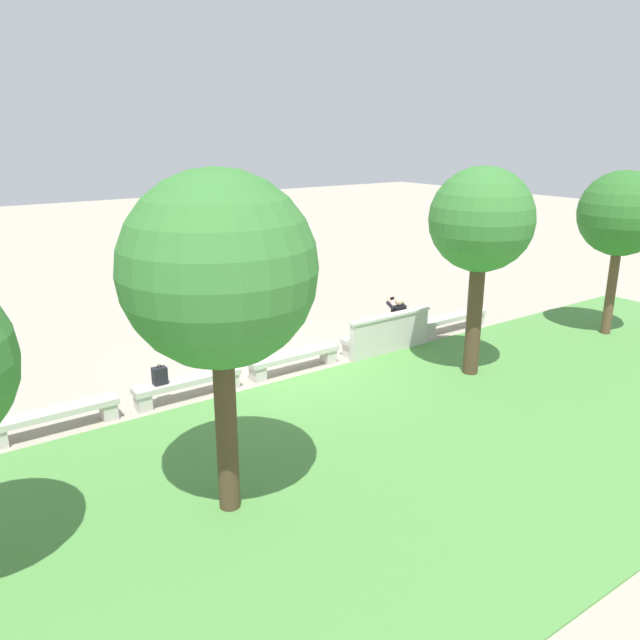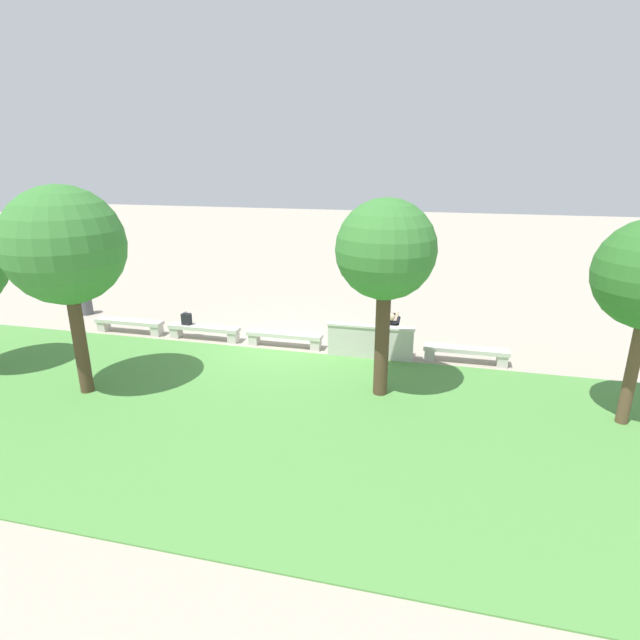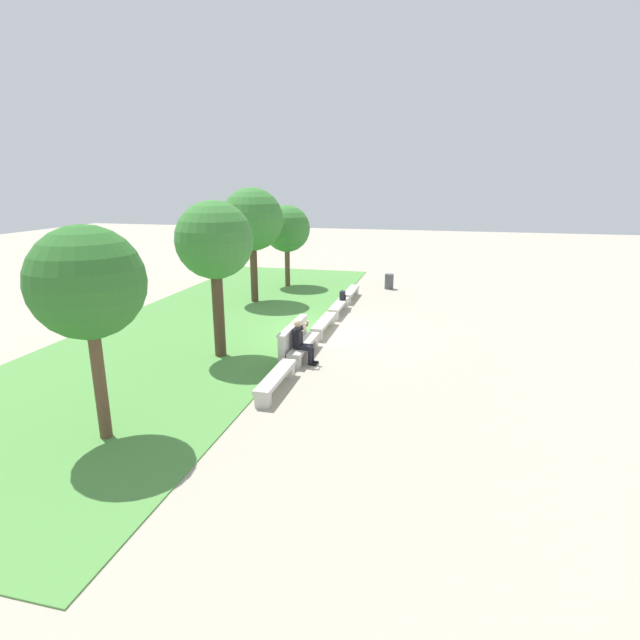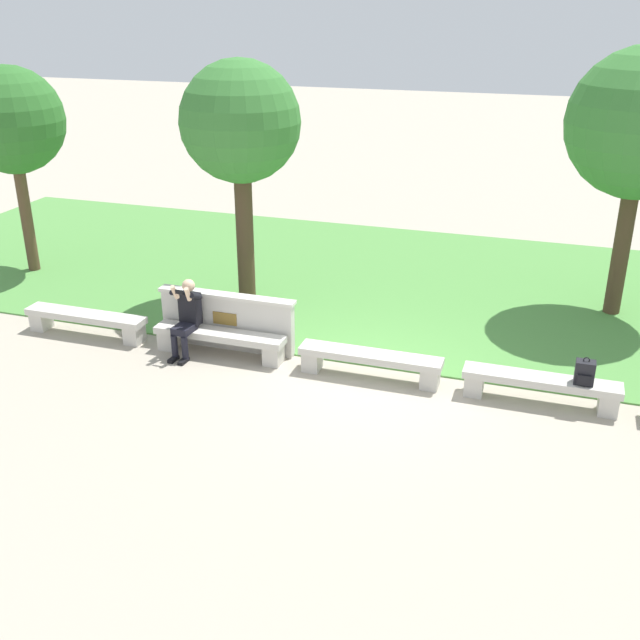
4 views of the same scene
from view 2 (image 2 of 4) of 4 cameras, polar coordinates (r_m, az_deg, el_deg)
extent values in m
plane|color=#A89E8C|center=(15.30, -4.06, -3.04)|extent=(80.00, 80.00, 0.00)
cube|color=#518E42|center=(11.59, -10.65, -10.61)|extent=(24.96, 8.00, 0.03)
cube|color=beige|center=(14.55, 16.34, -3.28)|extent=(2.33, 0.40, 0.12)
cube|color=beige|center=(14.73, 20.09, -4.35)|extent=(0.28, 0.34, 0.33)
cube|color=beige|center=(14.60, 12.41, -3.82)|extent=(0.28, 0.34, 0.33)
cube|color=beige|center=(14.62, 5.91, -2.50)|extent=(2.33, 0.40, 0.12)
cube|color=beige|center=(14.62, 9.70, -3.62)|extent=(0.28, 0.34, 0.33)
cube|color=beige|center=(14.85, 2.11, -3.00)|extent=(0.28, 0.34, 0.33)
cube|color=beige|center=(15.17, -4.09, -1.67)|extent=(2.33, 0.40, 0.12)
cube|color=beige|center=(14.99, -0.48, -2.78)|extent=(0.28, 0.34, 0.33)
cube|color=beige|center=(15.56, -7.53, -2.15)|extent=(0.28, 0.34, 0.33)
cube|color=beige|center=(16.14, -13.13, -0.88)|extent=(2.33, 0.40, 0.12)
cube|color=beige|center=(15.81, -9.87, -1.93)|extent=(0.28, 0.34, 0.33)
cube|color=beige|center=(16.66, -16.11, -1.33)|extent=(0.28, 0.34, 0.33)
cube|color=beige|center=(17.46, -20.97, -0.17)|extent=(2.33, 0.40, 0.12)
cube|color=beige|center=(17.00, -18.14, -1.14)|extent=(0.28, 0.34, 0.33)
cube|color=beige|center=(18.09, -23.47, -0.61)|extent=(0.28, 0.34, 0.33)
cube|color=beige|center=(14.28, 5.73, -2.65)|extent=(2.43, 0.18, 0.95)
cube|color=beige|center=(14.11, 5.79, -0.73)|extent=(2.49, 0.24, 0.06)
cube|color=brown|center=(14.33, 5.80, -2.09)|extent=(0.44, 0.02, 0.22)
cube|color=black|center=(15.10, 8.62, -3.39)|extent=(0.11, 0.25, 0.06)
cylinder|color=black|center=(14.96, 8.62, -2.74)|extent=(0.11, 0.11, 0.42)
cube|color=black|center=(15.13, 7.87, -3.31)|extent=(0.11, 0.25, 0.06)
cylinder|color=black|center=(14.99, 7.86, -2.66)|extent=(0.11, 0.11, 0.42)
cube|color=black|center=(14.70, 8.17, -1.97)|extent=(0.32, 0.44, 0.12)
cube|color=black|center=(14.39, 8.08, -1.23)|extent=(0.35, 0.24, 0.56)
sphere|color=beige|center=(14.26, 8.15, 0.36)|extent=(0.22, 0.22, 0.22)
cylinder|color=black|center=(14.37, 8.94, -0.08)|extent=(0.11, 0.31, 0.21)
cylinder|color=beige|center=(14.49, 8.78, 0.41)|extent=(0.11, 0.19, 0.27)
cylinder|color=black|center=(14.42, 7.44, 0.05)|extent=(0.11, 0.31, 0.21)
cylinder|color=beige|center=(14.52, 7.80, 0.50)|extent=(0.09, 0.19, 0.27)
cube|color=black|center=(14.55, 8.33, 0.67)|extent=(0.15, 0.02, 0.08)
cube|color=black|center=(16.34, -15.01, 0.11)|extent=(0.28, 0.20, 0.36)
cube|color=black|center=(16.46, -14.81, -0.01)|extent=(0.20, 0.06, 0.16)
torus|color=black|center=(16.28, -15.07, 0.78)|extent=(0.10, 0.02, 0.10)
cylinder|color=#4C3826|center=(11.86, 7.10, -2.14)|extent=(0.34, 0.34, 2.89)
sphere|color=#387A33|center=(11.30, 7.53, 8.01)|extent=(2.27, 2.27, 2.27)
cylinder|color=#4C3826|center=(13.20, -25.80, -1.88)|extent=(0.31, 0.31, 2.83)
sphere|color=#387A33|center=(12.68, -27.19, 7.60)|extent=(2.68, 2.68, 2.68)
cylinder|color=brown|center=(12.39, 32.13, -4.59)|extent=(0.25, 0.25, 2.66)
cylinder|color=#4C4C51|center=(20.17, -25.18, 1.64)|extent=(0.44, 0.44, 0.75)
camera|label=1|loc=(11.97, -67.20, 6.60)|focal=35.00mm
camera|label=3|loc=(21.36, 49.72, 11.09)|focal=28.00mm
camera|label=4|loc=(25.06, -2.73, 18.59)|focal=42.00mm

